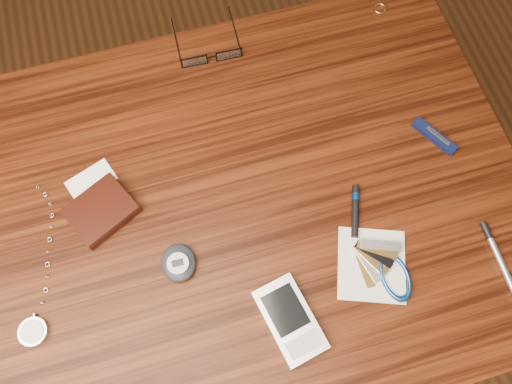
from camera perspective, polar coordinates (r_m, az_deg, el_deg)
The scene contains 12 objects.
ground at distance 1.52m, azimuth -2.42°, elevation -11.13°, with size 3.80×3.80×0.00m, color #472814.
desk at distance 0.89m, azimuth -4.07°, elevation -4.10°, with size 1.00×0.70×0.75m.
wallet_and_card at distance 0.82m, azimuth -17.31°, elevation -1.96°, with size 0.12×0.15×0.02m.
eyeglasses at distance 0.92m, azimuth -5.16°, elevation 15.29°, with size 0.12×0.12×0.02m.
gold_ring at distance 1.02m, azimuth 13.98°, elevation 19.68°, with size 0.02×0.02×0.00m, color #DFA95E.
pocket_watch at distance 0.81m, azimuth -24.04°, elevation -13.91°, with size 0.07×0.25×0.01m.
pda_phone at distance 0.75m, azimuth 3.90°, elevation -14.38°, with size 0.09×0.13×0.02m.
pedometer at distance 0.76m, azimuth -8.85°, elevation -7.99°, with size 0.05×0.06×0.02m.
notepad_keys at distance 0.78m, azimuth 14.32°, elevation -8.51°, with size 0.13×0.14×0.01m.
pocket_knife at distance 0.89m, azimuth 19.71°, elevation 6.03°, with size 0.06×0.08×0.01m.
silver_pen at distance 0.85m, azimuth 25.85°, elevation -6.42°, with size 0.01×0.12×0.01m.
black_blue_pen at distance 0.80m, azimuth 11.28°, elevation -1.95°, with size 0.04×0.08×0.01m.
Camera 1 is at (-0.01, -0.26, 1.50)m, focal length 35.00 mm.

